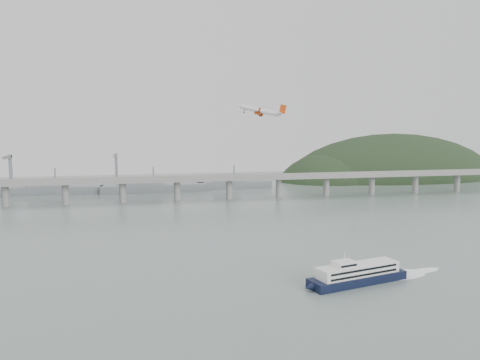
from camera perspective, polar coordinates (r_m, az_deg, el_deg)
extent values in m
plane|color=slate|center=(257.89, 2.57, -9.39)|extent=(900.00, 900.00, 0.00)
cube|color=gray|center=(447.11, -3.86, 0.11)|extent=(800.00, 22.00, 2.20)
cube|color=gray|center=(436.55, -3.67, 0.21)|extent=(800.00, 0.60, 1.80)
cube|color=gray|center=(457.21, -4.05, 0.50)|extent=(800.00, 0.60, 1.80)
cylinder|color=gray|center=(459.31, -26.69, -1.75)|extent=(6.00, 6.00, 21.00)
cylinder|color=gray|center=(449.14, -20.51, -1.63)|extent=(6.00, 6.00, 21.00)
cylinder|color=gray|center=(444.39, -14.12, -1.49)|extent=(6.00, 6.00, 21.00)
cylinder|color=gray|center=(445.25, -7.68, -1.33)|extent=(6.00, 6.00, 21.00)
cylinder|color=gray|center=(451.67, -1.34, -1.16)|extent=(6.00, 6.00, 21.00)
cylinder|color=gray|center=(463.43, 4.75, -0.97)|extent=(6.00, 6.00, 21.00)
cylinder|color=gray|center=(480.13, 10.47, -0.79)|extent=(6.00, 6.00, 21.00)
cylinder|color=gray|center=(501.28, 15.76, -0.62)|extent=(6.00, 6.00, 21.00)
cylinder|color=gray|center=(526.35, 20.59, -0.46)|extent=(6.00, 6.00, 21.00)
cylinder|color=gray|center=(554.80, 24.94, -0.31)|extent=(6.00, 6.00, 21.00)
ellipsoid|color=black|center=(665.73, 18.12, -1.32)|extent=(320.00, 150.00, 156.00)
ellipsoid|color=black|center=(613.76, 10.91, -1.20)|extent=(140.00, 110.00, 96.00)
ellipsoid|color=black|center=(723.86, 23.88, -1.50)|extent=(220.00, 140.00, 120.00)
cube|color=slate|center=(521.53, -21.54, -1.17)|extent=(95.67, 20.15, 8.00)
cube|color=slate|center=(522.23, -22.60, -0.32)|extent=(33.90, 15.02, 8.00)
cylinder|color=slate|center=(519.69, -21.61, 0.58)|extent=(1.60, 1.60, 14.00)
cube|color=slate|center=(509.35, -10.47, -0.99)|extent=(110.55, 21.43, 8.00)
cube|color=slate|center=(508.20, -11.73, -0.13)|extent=(39.01, 16.73, 8.00)
cylinder|color=slate|center=(507.47, -10.51, 0.80)|extent=(1.60, 1.60, 14.00)
cube|color=slate|center=(529.15, -0.71, -0.59)|extent=(85.00, 13.60, 8.00)
cube|color=slate|center=(526.60, -1.62, 0.25)|extent=(29.75, 11.90, 8.00)
cylinder|color=slate|center=(527.34, -0.72, 1.14)|extent=(1.60, 1.60, 14.00)
cube|color=slate|center=(559.28, -26.16, 0.76)|extent=(3.00, 3.00, 40.00)
cube|color=slate|center=(548.24, -26.51, 2.53)|extent=(3.00, 28.00, 3.00)
cube|color=slate|center=(542.84, -14.83, 1.07)|extent=(3.00, 3.00, 40.00)
cube|color=slate|center=(531.45, -14.94, 2.90)|extent=(3.00, 28.00, 3.00)
cube|color=black|center=(224.05, 14.12, -11.60)|extent=(49.80, 22.63, 3.87)
cone|color=black|center=(209.08, 8.44, -12.82)|extent=(5.61, 4.90, 3.87)
cube|color=white|center=(222.73, 14.15, -10.53)|extent=(41.82, 18.93, 4.84)
cube|color=black|center=(218.81, 14.99, -10.53)|extent=(35.82, 8.76, 0.97)
cube|color=black|center=(219.50, 14.97, -11.11)|extent=(35.82, 8.76, 0.97)
cube|color=black|center=(225.97, 13.36, -9.92)|extent=(35.82, 8.76, 0.97)
cube|color=black|center=(226.64, 13.34, -10.49)|extent=(35.82, 8.76, 0.97)
cube|color=white|center=(216.97, 12.58, -9.94)|extent=(11.00, 8.86, 2.52)
cube|color=black|center=(214.40, 13.15, -10.16)|extent=(8.50, 2.15, 0.97)
cylinder|color=white|center=(216.11, 12.60, -9.15)|extent=(0.58, 0.58, 3.87)
ellipsoid|color=white|center=(242.15, 19.15, -10.84)|extent=(30.38, 20.09, 0.19)
ellipsoid|color=white|center=(251.55, 21.38, -10.27)|extent=(21.97, 11.67, 0.19)
cylinder|color=silver|center=(340.70, 2.49, 8.45)|extent=(25.09, 16.37, 9.01)
cone|color=silver|center=(344.32, 0.02, 8.98)|extent=(5.60, 5.18, 4.21)
cone|color=silver|center=(337.68, 5.09, 7.97)|extent=(6.32, 5.36, 4.41)
cube|color=silver|center=(340.47, 2.61, 8.26)|extent=(18.58, 31.30, 2.99)
cube|color=silver|center=(337.87, 4.96, 8.11)|extent=(7.78, 11.66, 1.46)
cube|color=#CF3E0E|center=(337.84, 5.24, 8.60)|extent=(5.22, 2.49, 7.00)
cylinder|color=#CF3E0E|center=(345.87, 2.50, 8.03)|extent=(4.91, 4.08, 3.02)
cylinder|color=black|center=(346.31, 2.18, 8.10)|extent=(1.71, 2.24, 2.23)
cube|color=silver|center=(345.90, 2.54, 8.18)|extent=(2.44, 1.32, 1.64)
cylinder|color=#CF3E0E|center=(335.60, 2.14, 8.16)|extent=(4.91, 4.08, 3.02)
cylinder|color=black|center=(336.04, 1.81, 8.23)|extent=(1.71, 2.24, 2.23)
cube|color=silver|center=(335.63, 2.17, 8.32)|extent=(2.44, 1.32, 1.64)
cylinder|color=black|center=(342.85, 2.63, 7.95)|extent=(0.94, 0.57, 2.33)
cylinder|color=black|center=(342.82, 2.59, 7.78)|extent=(1.31, 0.86, 1.27)
cylinder|color=black|center=(337.98, 2.46, 8.01)|extent=(0.94, 0.57, 2.33)
cylinder|color=black|center=(337.96, 2.42, 7.84)|extent=(1.31, 0.86, 1.27)
cylinder|color=black|center=(343.27, 0.54, 8.41)|extent=(0.94, 0.57, 2.33)
cylinder|color=black|center=(343.25, 0.50, 8.24)|extent=(1.31, 0.86, 1.27)
cube|color=#CF3E0E|center=(356.03, 3.47, 8.17)|extent=(1.90, 0.96, 2.57)
cube|color=#CF3E0E|center=(324.21, 2.40, 8.61)|extent=(1.90, 0.96, 2.57)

